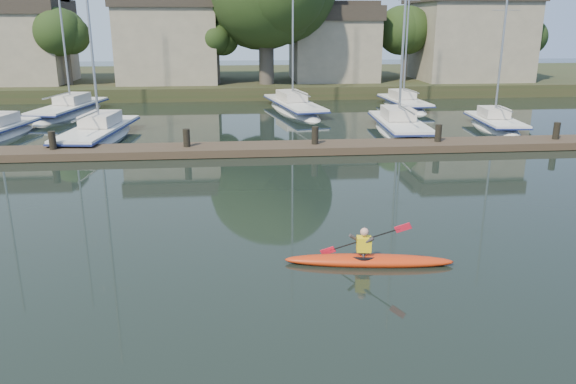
{
  "coord_description": "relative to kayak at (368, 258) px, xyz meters",
  "views": [
    {
      "loc": [
        -0.81,
        -11.85,
        5.93
      ],
      "look_at": [
        0.7,
        3.63,
        1.2
      ],
      "focal_mm": 35.0,
      "sensor_mm": 36.0,
      "label": 1
    }
  ],
  "objects": [
    {
      "name": "sailboat_4",
      "position": [
        11.78,
        18.01,
        -0.35
      ],
      "size": [
        2.61,
        6.88,
        11.43
      ],
      "rotation": [
        0.0,
        0.0,
        -0.09
      ],
      "color": "white",
      "rests_on": "ground"
    },
    {
      "name": "kayak",
      "position": [
        0.0,
        0.0,
        0.0
      ],
      "size": [
        4.34,
        1.18,
        1.38
      ],
      "rotation": [
        0.0,
        0.0,
        -0.13
      ],
      "color": "#B71D0E",
      "rests_on": "ground"
    },
    {
      "name": "sailboat_1",
      "position": [
        -10.39,
        16.93,
        -0.37
      ],
      "size": [
        3.45,
        9.46,
        15.11
      ],
      "rotation": [
        0.0,
        0.0,
        -0.13
      ],
      "color": "white",
      "rests_on": "ground"
    },
    {
      "name": "sailboat_6",
      "position": [
        0.87,
        25.74,
        -0.36
      ],
      "size": [
        4.07,
        10.86,
        16.9
      ],
      "rotation": [
        0.0,
        0.0,
        0.18
      ],
      "color": "white",
      "rests_on": "ground"
    },
    {
      "name": "ground",
      "position": [
        -2.49,
        -1.05,
        -0.17
      ],
      "size": [
        160.0,
        160.0,
        0.0
      ],
      "primitive_type": "plane",
      "color": "black",
      "rests_on": "ground"
    },
    {
      "name": "sailboat_3",
      "position": [
        5.9,
        17.37,
        -0.38
      ],
      "size": [
        2.76,
        8.81,
        14.03
      ],
      "rotation": [
        0.0,
        0.0,
        -0.05
      ],
      "color": "white",
      "rests_on": "ground"
    },
    {
      "name": "sailboat_7",
      "position": [
        8.95,
        26.58,
        -0.36
      ],
      "size": [
        2.5,
        7.99,
        12.72
      ],
      "rotation": [
        0.0,
        0.0,
        0.05
      ],
      "color": "white",
      "rests_on": "ground"
    },
    {
      "name": "shore",
      "position": [
        -0.88,
        39.24,
        3.06
      ],
      "size": [
        90.0,
        25.25,
        12.75
      ],
      "color": "#243219",
      "rests_on": "ground"
    },
    {
      "name": "sailboat_5",
      "position": [
        -14.17,
        25.68,
        -0.36
      ],
      "size": [
        3.98,
        9.83,
        15.87
      ],
      "rotation": [
        0.0,
        0.0,
        -0.19
      ],
      "color": "white",
      "rests_on": "ground"
    },
    {
      "name": "dock",
      "position": [
        -2.49,
        12.95,
        0.04
      ],
      "size": [
        34.0,
        2.0,
        1.8
      ],
      "color": "#443327",
      "rests_on": "ground"
    }
  ]
}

